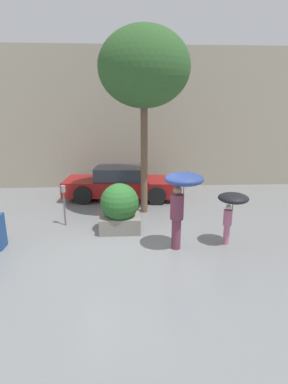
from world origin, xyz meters
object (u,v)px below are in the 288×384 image
(parked_car_near, at_px, (122,183))
(street_tree, at_px, (144,69))
(parking_meter, at_px, (64,197))
(person_adult, at_px, (182,191))
(person_child, at_px, (232,203))
(planter_box, at_px, (120,208))

(parked_car_near, height_order, street_tree, street_tree)
(parking_meter, bearing_deg, person_adult, -28.98)
(person_adult, xyz_separation_m, person_child, (1.35, 0.19, -0.40))
(person_child, distance_m, street_tree, 4.90)
(planter_box, bearing_deg, parking_meter, 162.54)
(planter_box, bearing_deg, parked_car_near, 89.96)
(planter_box, xyz_separation_m, parking_meter, (-1.69, 0.53, 0.19))
(person_adult, bearing_deg, planter_box, 160.28)
(planter_box, height_order, person_child, planter_box)
(person_child, relative_size, street_tree, 0.24)
(parked_car_near, distance_m, street_tree, 4.47)
(street_tree, relative_size, parking_meter, 4.68)
(planter_box, height_order, street_tree, street_tree)
(street_tree, bearing_deg, parked_car_near, 114.80)
(planter_box, distance_m, parked_car_near, 3.35)
(planter_box, height_order, parking_meter, planter_box)
(person_adult, xyz_separation_m, parked_car_near, (-1.55, 4.61, -0.95))
(person_child, relative_size, parked_car_near, 0.31)
(planter_box, bearing_deg, person_child, -20.25)
(planter_box, xyz_separation_m, person_child, (2.90, -1.07, 0.43))
(person_child, bearing_deg, planter_box, 177.44)
(street_tree, distance_m, parking_meter, 4.63)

